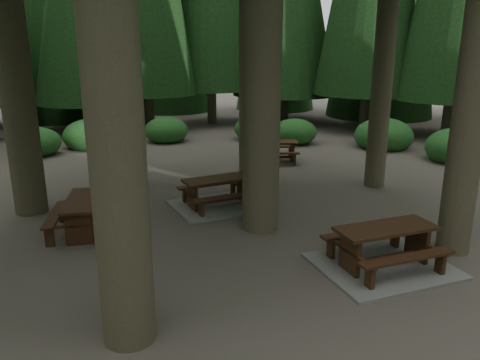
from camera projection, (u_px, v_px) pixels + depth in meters
name	position (u px, v px, depth m)	size (l,w,h in m)	color
ground	(232.00, 236.00, 10.60)	(80.00, 80.00, 0.00)	#564D45
picnic_table_a	(384.00, 253.00, 9.01)	(2.56, 2.14, 0.84)	gray
picnic_table_b	(83.00, 210.00, 10.68)	(1.86, 2.13, 0.80)	black
picnic_table_c	(218.00, 197.00, 12.46)	(2.44, 2.07, 0.79)	gray
picnic_table_d	(274.00, 148.00, 17.28)	(2.13, 1.92, 0.76)	black
shrub_ring	(247.00, 205.00, 11.41)	(23.86, 24.64, 1.49)	#1B511F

